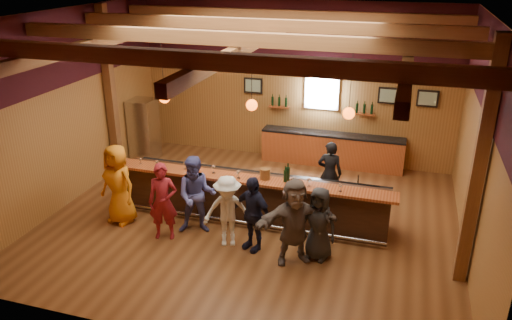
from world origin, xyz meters
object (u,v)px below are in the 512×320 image
Objects in this scene: customer_redvest at (163,202)px; ice_bucket at (265,174)px; back_bar_cabinet at (332,149)px; customer_denim at (197,195)px; customer_orange at (118,184)px; customer_dark at (319,224)px; bottle_a at (288,174)px; bar_counter at (255,196)px; customer_brown at (294,222)px; bartender at (330,174)px; customer_navy at (253,213)px; stainless_fridge at (144,130)px; customer_white at (228,211)px.

customer_redvest reaches higher than ice_bucket.
customer_denim reaches higher than back_bar_cabinet.
customer_orange is 4.50m from customer_dark.
bottle_a is at bearing 12.39° from customer_redvest.
bar_counter is 3.63× the size of customer_denim.
bottle_a is (2.36, 1.23, 0.42)m from customer_redvest.
bottle_a is at bearing 79.46° from customer_brown.
bartender is (2.49, 2.11, -0.07)m from customer_denim.
bartender is at bearing 54.87° from customer_brown.
customer_dark is at bearing 27.98° from customer_navy.
customer_brown is 1.09× the size of bartender.
back_bar_cabinet is at bearing 77.13° from ice_bucket.
customer_denim is 4.43× the size of bottle_a.
customer_navy is at bearing 137.46° from customer_brown.
customer_orange reaches higher than bottle_a.
ice_bucket is at bearing 117.51° from customer_navy.
bartender is at bearing 61.56° from bottle_a.
bartender is (0.25, 2.62, -0.07)m from customer_brown.
customer_white is at bearing -43.48° from stainless_fridge.
bartender is at bearing 21.89° from customer_denim.
ice_bucket is (-0.87, -3.82, 0.75)m from back_bar_cabinet.
customer_white reaches higher than ice_bucket.
customer_redvest is at bearing -150.99° from customer_navy.
customer_orange is at bearing 144.45° from customer_brown.
ice_bucket is (4.43, -2.70, 0.33)m from stainless_fridge.
customer_orange reaches higher than customer_denim.
stainless_fridge reaches higher than ice_bucket.
customer_denim is 2.00m from bottle_a.
customer_redvest is 2.69m from bottle_a.
back_bar_cabinet is 5.69m from customer_redvest.
customer_denim reaches higher than bottle_a.
back_bar_cabinet is 2.50× the size of bartender.
bottle_a is at bearing -95.93° from back_bar_cabinet.
customer_white reaches higher than bar_counter.
customer_brown is 0.52m from customer_dark.
stainless_fridge is 4.60× the size of bottle_a.
stainless_fridge is 1.07× the size of customer_redvest.
customer_dark reaches higher than ice_bucket.
customer_redvest reaches higher than back_bar_cabinet.
customer_brown is 1.16× the size of customer_dark.
customer_brown is 7.31× the size of ice_bucket.
customer_redvest is 0.97× the size of customer_denim.
back_bar_cabinet is 3.99m from ice_bucket.
customer_orange is 1.09× the size of customer_redvest.
customer_dark is 0.94× the size of bartender.
customer_brown reaches higher than customer_redvest.
customer_denim reaches higher than bartender.
customer_white is at bearing 9.29° from customer_orange.
customer_denim is at bearing -172.53° from customer_dark.
bartender is 1.88m from ice_bucket.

